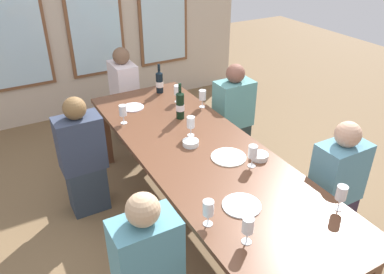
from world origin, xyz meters
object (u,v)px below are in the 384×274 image
Objects in this scene: white_plate_2 at (242,205)px; seated_person_0 at (83,159)px; seated_person_2 at (148,274)px; wine_bottle_1 at (159,82)px; wine_glass_3 at (342,193)px; seated_person_4 at (125,97)px; wine_bottle_0 at (180,105)px; wine_glass_6 at (177,91)px; wine_glass_7 at (191,123)px; white_plate_0 at (133,107)px; white_plate_1 at (229,157)px; seated_person_1 at (233,118)px; wine_glass_5 at (208,209)px; wine_glass_1 at (253,153)px; dining_table at (203,159)px; wine_glass_2 at (248,226)px; tasting_bowl_1 at (191,143)px; wine_glass_4 at (123,111)px; tasting_bowl_0 at (259,156)px; wine_glass_0 at (202,96)px; seated_person_3 at (335,190)px.

white_plate_2 is 0.23× the size of seated_person_0.
seated_person_2 is at bearing -177.37° from white_plate_2.
wine_bottle_1 reaches higher than wine_glass_3.
seated_person_2 is 2.62m from seated_person_4.
wine_bottle_0 is 0.36m from wine_glass_6.
seated_person_2 is at bearing -130.16° from wine_glass_7.
wine_bottle_0 is at bearing 77.45° from wine_glass_7.
white_plate_0 and white_plate_1 have the same top height.
wine_bottle_0 is 0.30× the size of seated_person_1.
seated_person_2 reaches higher than wine_glass_5.
wine_glass_7 is at bearing 105.32° from wine_glass_1.
white_plate_0 is 0.19× the size of seated_person_2.
wine_bottle_0 is 1.23m from seated_person_4.
white_plate_1 is (0.13, -0.16, 0.07)m from dining_table.
wine_glass_3 is at bearing -4.06° from wine_glass_2.
seated_person_1 is (0.58, -0.53, -0.33)m from wine_bottle_1.
wine_glass_1 is at bearing 45.52° from white_plate_2.
wine_glass_1 is 1.00× the size of wine_glass_3.
wine_glass_5 is 1.00× the size of wine_glass_6.
seated_person_1 is at bearing 57.51° from wine_glass_2.
seated_person_0 is at bearing 174.78° from wine_bottle_0.
dining_table is at bearing -99.56° from wine_glass_7.
tasting_bowl_1 is at bearing -110.12° from wine_glass_6.
tasting_bowl_1 is 1.17m from seated_person_2.
seated_person_4 is (0.00, 1.79, -0.15)m from dining_table.
wine_glass_6 is at bearing 74.50° from dining_table.
wine_glass_5 reaches higher than dining_table.
wine_glass_2 is 1.72m from wine_glass_4.
dining_table is 8.52× the size of wine_bottle_0.
tasting_bowl_0 is 0.84m from wine_glass_5.
white_plate_1 is 0.57m from white_plate_2.
wine_glass_0 is (0.45, 0.58, 0.09)m from tasting_bowl_1.
wine_bottle_0 is 0.76m from seated_person_1.
wine_glass_5 is (-0.80, 0.28, -0.00)m from wine_glass_3.
wine_glass_0 is at bearing 179.89° from seated_person_1.
white_plate_0 is 0.68× the size of wine_bottle_1.
wine_glass_4 is (-0.78, 1.77, -0.00)m from wine_glass_3.
wine_glass_6 is 0.16× the size of seated_person_2.
wine_glass_3 is (0.20, -2.25, 0.00)m from wine_bottle_1.
wine_glass_0 is 1.00× the size of wine_glass_4.
wine_glass_2 is at bearing -104.11° from wine_bottle_0.
wine_glass_4 is 1.49m from wine_glass_5.
wine_bottle_1 is (0.21, 1.25, 0.18)m from dining_table.
wine_glass_3 and wine_glass_5 have the same top height.
white_plate_0 is at bearing 87.33° from wine_glass_2.
seated_person_3 reaches higher than wine_glass_7.
white_plate_0 is 0.19× the size of seated_person_1.
wine_glass_0 and wine_glass_7 have the same top height.
dining_table is 1.79m from seated_person_4.
wine_bottle_0 is 1.65m from seated_person_2.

